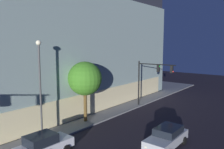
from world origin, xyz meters
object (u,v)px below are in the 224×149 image
object	(u,v)px
street_lamp_sidewalk	(40,79)
car_white	(44,145)
modern_building	(45,43)
sidewalk_tree	(85,79)
car_silver	(167,137)
traffic_light_far_corner	(152,74)

from	to	relation	value
street_lamp_sidewalk	car_white	distance (m)	5.54
modern_building	car_white	size ratio (longest dim) A/B	7.83
sidewalk_tree	car_silver	size ratio (longest dim) A/B	1.38
street_lamp_sidewalk	car_silver	xyz separation A→B (m)	(5.55, -9.19, -4.64)
street_lamp_sidewalk	sidewalk_tree	size ratio (longest dim) A/B	1.33
street_lamp_sidewalk	car_white	bearing A→B (deg)	-122.47
traffic_light_far_corner	street_lamp_sidewalk	size ratio (longest dim) A/B	0.70
modern_building	car_silver	distance (m)	24.02
traffic_light_far_corner	car_white	size ratio (longest dim) A/B	1.40
traffic_light_far_corner	car_silver	distance (m)	12.19
modern_building	car_white	bearing A→B (deg)	-126.34
modern_building	traffic_light_far_corner	distance (m)	16.99
modern_building	street_lamp_sidewalk	size ratio (longest dim) A/B	3.92
sidewalk_tree	car_silver	xyz separation A→B (m)	(-0.09, -9.47, -3.94)
car_silver	sidewalk_tree	bearing A→B (deg)	89.47
sidewalk_tree	car_white	bearing A→B (deg)	-158.52
sidewalk_tree	street_lamp_sidewalk	bearing A→B (deg)	-177.16
sidewalk_tree	car_white	size ratio (longest dim) A/B	1.50
modern_building	car_white	xyz separation A→B (m)	(-11.55, -15.70, -7.74)
traffic_light_far_corner	car_white	distance (m)	17.12
car_silver	modern_building	bearing A→B (deg)	78.94
modern_building	car_silver	bearing A→B (deg)	-101.06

